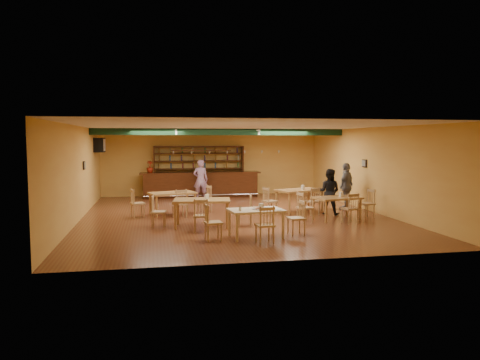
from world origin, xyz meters
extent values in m
plane|color=brown|center=(0.00, 0.00, 0.00)|extent=(12.00, 12.00, 0.00)
cube|color=black|center=(0.00, 2.80, 2.87)|extent=(10.00, 0.30, 0.25)
cube|color=white|center=(-1.80, 3.40, 2.94)|extent=(0.05, 2.50, 0.05)
cube|color=white|center=(1.40, 3.40, 2.94)|extent=(0.05, 2.50, 0.05)
cube|color=white|center=(-4.80, 4.20, 2.35)|extent=(0.34, 0.70, 0.48)
cube|color=black|center=(-4.97, 1.00, 1.70)|extent=(0.04, 0.34, 0.28)
cube|color=black|center=(4.97, 0.50, 1.70)|extent=(0.04, 0.34, 0.28)
cube|color=#37170B|center=(-0.60, 5.15, 0.56)|extent=(5.32, 0.85, 1.13)
cube|color=#37170B|center=(-0.60, 5.78, 1.14)|extent=(4.12, 0.40, 2.28)
imported|color=maroon|center=(-2.81, 5.15, 1.39)|extent=(0.38, 0.38, 0.53)
cube|color=#A97A3C|center=(-2.04, 0.64, 0.38)|extent=(1.72, 1.32, 0.76)
cube|color=#A97A3C|center=(2.45, 0.39, 0.40)|extent=(1.81, 1.41, 0.80)
cube|color=#A97A3C|center=(-1.28, -1.87, 0.41)|extent=(1.76, 1.20, 0.82)
cube|color=#A97A3C|center=(3.11, -1.44, 0.37)|extent=(1.62, 1.17, 0.73)
cube|color=beige|center=(-0.05, -3.60, 0.37)|extent=(1.48, 1.03, 0.75)
cylinder|color=silver|center=(0.05, -3.60, 0.76)|extent=(0.41, 0.41, 0.01)
cylinder|color=#EAE5C6|center=(-0.50, -3.75, 0.80)|extent=(0.08, 0.08, 0.11)
cube|color=white|center=(0.30, -3.40, 0.76)|extent=(0.22, 0.17, 0.03)
cube|color=silver|center=(0.20, -3.55, 0.76)|extent=(0.33, 0.16, 0.00)
cylinder|color=white|center=(0.50, -3.80, 0.75)|extent=(0.24, 0.24, 0.01)
imported|color=#A051B0|center=(-0.69, 4.33, 0.86)|extent=(0.66, 0.46, 1.72)
imported|color=black|center=(3.25, -0.41, 0.79)|extent=(0.97, 0.93, 1.57)
imported|color=slate|center=(4.31, 0.56, 0.86)|extent=(1.02, 1.00, 1.72)
camera|label=1|loc=(-2.68, -15.18, 2.56)|focal=34.31mm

